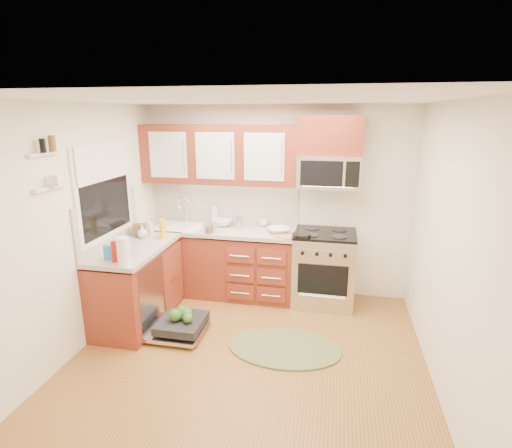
% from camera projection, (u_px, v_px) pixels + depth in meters
% --- Properties ---
extents(floor, '(3.50, 3.50, 0.00)m').
position_uv_depth(floor, '(248.00, 359.00, 4.02)').
color(floor, brown).
rests_on(floor, ground).
extents(ceiling, '(3.50, 3.50, 0.00)m').
position_uv_depth(ceiling, '(246.00, 100.00, 3.35)').
color(ceiling, white).
rests_on(ceiling, ground).
extents(wall_back, '(3.50, 0.04, 2.50)m').
position_uv_depth(wall_back, '(276.00, 201.00, 5.34)').
color(wall_back, silver).
rests_on(wall_back, ground).
extents(wall_front, '(3.50, 0.04, 2.50)m').
position_uv_depth(wall_front, '(171.00, 345.00, 2.04)').
color(wall_front, silver).
rests_on(wall_front, ground).
extents(wall_left, '(0.04, 3.50, 2.50)m').
position_uv_depth(wall_left, '(78.00, 230.00, 4.03)').
color(wall_left, silver).
rests_on(wall_left, ground).
extents(wall_right, '(0.04, 3.50, 2.50)m').
position_uv_depth(wall_right, '(450.00, 254.00, 3.35)').
color(wall_right, silver).
rests_on(wall_right, ground).
extents(base_cabinet_back, '(2.05, 0.60, 0.85)m').
position_uv_depth(base_cabinet_back, '(219.00, 263.00, 5.42)').
color(base_cabinet_back, '#5B1F14').
rests_on(base_cabinet_back, ground).
extents(base_cabinet_left, '(0.60, 1.25, 0.85)m').
position_uv_depth(base_cabinet_left, '(137.00, 287.00, 4.69)').
color(base_cabinet_left, '#5B1F14').
rests_on(base_cabinet_left, ground).
extents(countertop_back, '(2.07, 0.64, 0.05)m').
position_uv_depth(countertop_back, '(218.00, 230.00, 5.28)').
color(countertop_back, '#B0ACA1').
rests_on(countertop_back, base_cabinet_back).
extents(countertop_left, '(0.64, 1.27, 0.05)m').
position_uv_depth(countertop_left, '(135.00, 248.00, 4.56)').
color(countertop_left, '#B0ACA1').
rests_on(countertop_left, base_cabinet_left).
extents(backsplash_back, '(2.05, 0.02, 0.57)m').
position_uv_depth(backsplash_back, '(224.00, 202.00, 5.48)').
color(backsplash_back, '#AFAB9D').
rests_on(backsplash_back, ground).
extents(backsplash_left, '(0.02, 1.25, 0.57)m').
position_uv_depth(backsplash_left, '(109.00, 221.00, 4.53)').
color(backsplash_left, '#AFAB9D').
rests_on(backsplash_left, ground).
extents(upper_cabinets, '(2.05, 0.35, 0.75)m').
position_uv_depth(upper_cabinets, '(219.00, 155.00, 5.15)').
color(upper_cabinets, '#5B1F14').
rests_on(upper_cabinets, ground).
extents(cabinet_over_mw, '(0.76, 0.35, 0.47)m').
position_uv_depth(cabinet_over_mw, '(330.00, 135.00, 4.81)').
color(cabinet_over_mw, '#5B1F14').
rests_on(cabinet_over_mw, ground).
extents(range, '(0.76, 0.64, 0.95)m').
position_uv_depth(range, '(324.00, 268.00, 5.11)').
color(range, silver).
rests_on(range, ground).
extents(microwave, '(0.76, 0.38, 0.40)m').
position_uv_depth(microwave, '(329.00, 171.00, 4.90)').
color(microwave, silver).
rests_on(microwave, ground).
extents(sink, '(0.62, 0.50, 0.26)m').
position_uv_depth(sink, '(180.00, 235.00, 5.39)').
color(sink, white).
rests_on(sink, ground).
extents(dishwasher, '(0.70, 0.60, 0.20)m').
position_uv_depth(dishwasher, '(178.00, 326.00, 4.45)').
color(dishwasher, silver).
rests_on(dishwasher, ground).
extents(window, '(0.03, 1.05, 1.05)m').
position_uv_depth(window, '(104.00, 192.00, 4.42)').
color(window, white).
rests_on(window, ground).
extents(window_blind, '(0.02, 0.96, 0.40)m').
position_uv_depth(window_blind, '(103.00, 162.00, 4.32)').
color(window_blind, white).
rests_on(window_blind, ground).
extents(shelf_upper, '(0.04, 0.40, 0.03)m').
position_uv_depth(shelf_upper, '(45.00, 154.00, 3.48)').
color(shelf_upper, white).
rests_on(shelf_upper, ground).
extents(shelf_lower, '(0.04, 0.40, 0.03)m').
position_uv_depth(shelf_lower, '(50.00, 188.00, 3.56)').
color(shelf_lower, white).
rests_on(shelf_lower, ground).
extents(rug, '(1.27, 0.91, 0.02)m').
position_uv_depth(rug, '(284.00, 348.00, 4.20)').
color(rug, '#5D673A').
rests_on(rug, ground).
extents(skillet, '(0.26, 0.26, 0.04)m').
position_uv_depth(skillet, '(301.00, 235.00, 4.80)').
color(skillet, black).
rests_on(skillet, range).
extents(stock_pot, '(0.24, 0.24, 0.11)m').
position_uv_depth(stock_pot, '(210.00, 229.00, 5.06)').
color(stock_pot, silver).
rests_on(stock_pot, countertop_back).
extents(cutting_board, '(0.29, 0.23, 0.02)m').
position_uv_depth(cutting_board, '(284.00, 236.00, 4.89)').
color(cutting_board, tan).
rests_on(cutting_board, countertop_back).
extents(canister, '(0.14, 0.14, 0.17)m').
position_uv_depth(canister, '(238.00, 222.00, 5.23)').
color(canister, silver).
rests_on(canister, countertop_back).
extents(paper_towel_roll, '(0.16, 0.16, 0.28)m').
position_uv_depth(paper_towel_roll, '(124.00, 251.00, 3.96)').
color(paper_towel_roll, white).
rests_on(paper_towel_roll, countertop_left).
extents(mustard_bottle, '(0.09, 0.09, 0.24)m').
position_uv_depth(mustard_bottle, '(163.00, 229.00, 4.82)').
color(mustard_bottle, gold).
rests_on(mustard_bottle, countertop_left).
extents(red_bottle, '(0.07, 0.07, 0.22)m').
position_uv_depth(red_bottle, '(114.00, 252.00, 4.04)').
color(red_bottle, '#A4170D').
rests_on(red_bottle, countertop_left).
extents(wooden_box, '(0.17, 0.14, 0.15)m').
position_uv_depth(wooden_box, '(139.00, 230.00, 4.93)').
color(wooden_box, brown).
rests_on(wooden_box, countertop_left).
extents(blue_carton, '(0.10, 0.07, 0.16)m').
position_uv_depth(blue_carton, '(109.00, 252.00, 4.12)').
color(blue_carton, '#298BC3').
rests_on(blue_carton, countertop_left).
extents(bowl_a, '(0.36, 0.36, 0.07)m').
position_uv_depth(bowl_a, '(278.00, 230.00, 5.06)').
color(bowl_a, '#999999').
rests_on(bowl_a, countertop_back).
extents(bowl_b, '(0.33, 0.33, 0.09)m').
position_uv_depth(bowl_b, '(223.00, 222.00, 5.38)').
color(bowl_b, '#999999').
rests_on(bowl_b, countertop_back).
extents(cup, '(0.17, 0.17, 0.10)m').
position_uv_depth(cup, '(264.00, 223.00, 5.35)').
color(cup, '#999999').
rests_on(cup, countertop_back).
extents(soap_bottle_a, '(0.14, 0.14, 0.30)m').
position_uv_depth(soap_bottle_a, '(215.00, 212.00, 5.48)').
color(soap_bottle_a, '#999999').
rests_on(soap_bottle_a, countertop_back).
extents(soap_bottle_b, '(0.10, 0.10, 0.20)m').
position_uv_depth(soap_bottle_b, '(148.00, 225.00, 5.03)').
color(soap_bottle_b, '#999999').
rests_on(soap_bottle_b, countertop_left).
extents(soap_bottle_c, '(0.15, 0.15, 0.16)m').
position_uv_depth(soap_bottle_c, '(142.00, 232.00, 4.84)').
color(soap_bottle_c, '#999999').
rests_on(soap_bottle_c, countertop_left).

